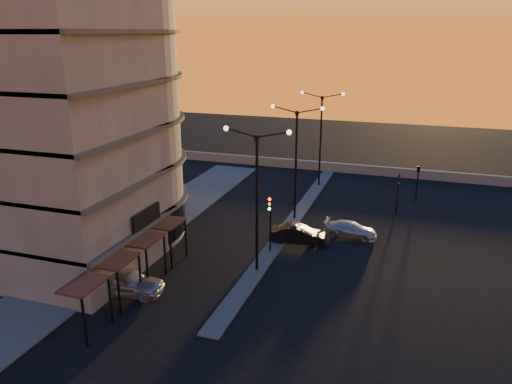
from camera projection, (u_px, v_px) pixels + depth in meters
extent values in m
plane|color=black|center=(257.00, 271.00, 32.82)|extent=(120.00, 120.00, 0.00)
cube|color=#474745|center=(147.00, 229.00, 39.58)|extent=(5.00, 40.00, 0.12)
cube|color=#474745|center=(294.00, 218.00, 41.82)|extent=(1.20, 36.00, 0.12)
cube|color=slate|center=(347.00, 168.00, 55.53)|extent=(44.00, 0.50, 1.00)
cylinder|color=slate|center=(77.00, 69.00, 35.02)|extent=(14.00, 14.00, 25.00)
cube|color=slate|center=(25.00, 74.00, 30.51)|extent=(14.00, 10.00, 25.00)
cylinder|color=black|center=(93.00, 214.00, 38.36)|extent=(14.16, 14.16, 2.40)
cube|color=black|center=(147.00, 218.00, 31.96)|extent=(0.15, 3.20, 1.20)
cylinder|color=black|center=(257.00, 206.00, 31.44)|extent=(0.18, 0.18, 9.00)
cube|color=black|center=(257.00, 138.00, 30.09)|extent=(0.25, 0.25, 0.35)
sphere|color=#FFE5B2|center=(226.00, 128.00, 30.55)|extent=(0.32, 0.32, 0.32)
sphere|color=#FFE5B2|center=(289.00, 132.00, 29.35)|extent=(0.32, 0.32, 0.32)
cylinder|color=black|center=(296.00, 167.00, 40.46)|extent=(0.18, 0.18, 9.00)
cube|color=black|center=(297.00, 113.00, 39.11)|extent=(0.25, 0.25, 0.35)
sphere|color=#FFE5B2|center=(273.00, 106.00, 39.58)|extent=(0.32, 0.32, 0.32)
sphere|color=#FFE5B2|center=(322.00, 109.00, 38.37)|extent=(0.32, 0.32, 0.32)
cylinder|color=black|center=(320.00, 143.00, 49.49)|extent=(0.18, 0.18, 9.00)
cube|color=black|center=(322.00, 98.00, 48.14)|extent=(0.25, 0.25, 0.35)
sphere|color=#FFE5B2|center=(302.00, 92.00, 48.61)|extent=(0.32, 0.32, 0.32)
sphere|color=#FFE5B2|center=(343.00, 94.00, 47.40)|extent=(0.32, 0.32, 0.32)
cylinder|color=black|center=(270.00, 232.00, 35.03)|extent=(0.12, 0.12, 3.20)
cube|color=black|center=(270.00, 204.00, 34.21)|extent=(0.28, 0.16, 1.00)
sphere|color=#FF0C05|center=(269.00, 199.00, 34.01)|extent=(0.20, 0.20, 0.20)
sphere|color=orange|center=(269.00, 204.00, 34.12)|extent=(0.20, 0.20, 0.20)
sphere|color=#0CFF26|center=(269.00, 209.00, 34.23)|extent=(0.20, 0.20, 0.20)
cylinder|color=black|center=(397.00, 199.00, 42.61)|extent=(0.12, 0.12, 2.80)
imported|color=black|center=(399.00, 178.00, 42.06)|extent=(0.13, 0.16, 0.80)
cylinder|color=black|center=(417.00, 187.00, 45.77)|extent=(0.12, 0.12, 2.80)
imported|color=black|center=(419.00, 168.00, 45.21)|extent=(0.42, 1.99, 0.80)
imported|color=#ADAEB5|center=(126.00, 282.00, 29.74)|extent=(4.76, 2.36, 1.56)
imported|color=black|center=(299.00, 234.00, 36.94)|extent=(4.27, 1.92, 1.36)
imported|color=#B8BCC0|center=(350.00, 230.00, 38.10)|extent=(4.13, 1.94, 1.17)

